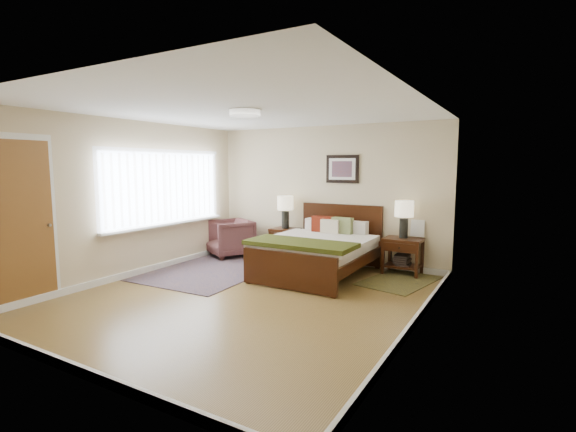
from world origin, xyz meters
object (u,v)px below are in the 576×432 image
at_px(bed, 319,245).
at_px(lamp_left, 285,207).
at_px(nightstand_left, 285,235).
at_px(nightstand_right, 403,252).
at_px(lamp_right, 404,213).
at_px(armchair, 230,238).
at_px(rug_persian, 213,270).

bearing_deg(bed, lamp_left, 144.94).
bearing_deg(nightstand_left, nightstand_right, 0.20).
height_order(lamp_right, armchair, lamp_right).
height_order(lamp_left, lamp_right, lamp_right).
bearing_deg(rug_persian, armchair, 111.34).
height_order(bed, lamp_right, lamp_right).
bearing_deg(lamp_right, lamp_left, 180.00).
bearing_deg(lamp_left, lamp_right, 0.00).
distance_m(bed, rug_persian, 1.87).
relative_size(nightstand_left, armchair, 0.74).
distance_m(nightstand_left, lamp_left, 0.54).
bearing_deg(armchair, lamp_left, 47.25).
distance_m(nightstand_right, lamp_left, 2.33).
xyz_separation_m(nightstand_left, lamp_right, (2.24, 0.02, 0.55)).
xyz_separation_m(nightstand_right, armchair, (-3.31, -0.32, -0.00)).
distance_m(nightstand_left, armchair, 1.12).
bearing_deg(bed, nightstand_left, 145.70).
xyz_separation_m(nightstand_left, armchair, (-1.07, -0.31, -0.11)).
xyz_separation_m(bed, armchair, (-2.14, 0.41, -0.13)).
relative_size(lamp_left, lamp_right, 1.00).
bearing_deg(nightstand_left, lamp_left, 90.00).
relative_size(nightstand_right, lamp_right, 0.99).
distance_m(nightstand_left, nightstand_right, 2.24).
distance_m(nightstand_right, rug_persian, 3.19).
distance_m(lamp_right, rug_persian, 3.33).
xyz_separation_m(nightstand_right, lamp_left, (-2.24, 0.01, 0.65)).
bearing_deg(nightstand_right, armchair, -174.46).
xyz_separation_m(bed, nightstand_right, (1.18, 0.73, -0.13)).
distance_m(bed, nightstand_right, 1.39).
height_order(bed, lamp_left, lamp_left).
distance_m(armchair, rug_persian, 1.19).
relative_size(nightstand_left, lamp_right, 0.97).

